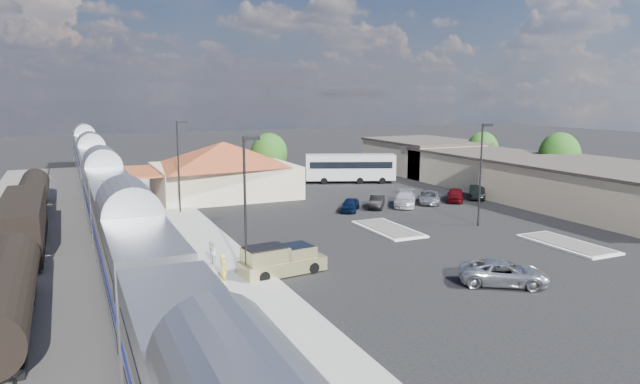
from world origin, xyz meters
name	(u,v)px	position (x,y,z in m)	size (l,w,h in m)	color
ground	(358,240)	(0.00, 0.00, 0.00)	(280.00, 280.00, 0.00)	black
railbed	(70,243)	(-21.00, 8.00, 0.06)	(16.00, 100.00, 0.12)	#4C4944
platform	(191,237)	(-12.00, 6.00, 0.09)	(5.50, 92.00, 0.18)	gray
passenger_train	(104,195)	(-18.00, 12.85, 2.87)	(3.00, 104.00, 5.55)	silver
freight_cars	(23,226)	(-24.00, 7.07, 1.93)	(2.80, 46.00, 4.00)	black
station_depot	(223,169)	(-4.56, 24.00, 3.13)	(18.35, 12.24, 6.20)	#BFAE8C
buildings_east	(507,171)	(28.00, 14.28, 2.27)	(14.40, 51.40, 4.80)	#C6B28C
traffic_island_south	(388,229)	(4.00, 2.00, 0.10)	(3.30, 7.50, 0.21)	silver
traffic_island_north	(567,244)	(14.00, -8.00, 0.10)	(3.30, 7.50, 0.21)	silver
lamp_plat_s	(246,196)	(-10.90, -6.00, 5.34)	(1.08, 0.25, 9.00)	black
lamp_plat_n	(179,159)	(-10.90, 16.00, 5.34)	(1.08, 0.25, 9.00)	black
lamp_lot	(482,166)	(12.10, 0.00, 5.34)	(1.08, 0.25, 9.00)	black
tree_east_b	(559,155)	(34.00, 12.00, 4.22)	(4.94, 4.94, 6.96)	#382314
tree_east_c	(483,148)	(34.00, 26.00, 3.76)	(4.41, 4.41, 6.21)	#382314
tree_depot	(269,153)	(3.00, 30.00, 4.02)	(4.71, 4.71, 6.63)	#382314
pickup_truck	(283,260)	(-8.50, -5.73, 0.91)	(5.78, 2.73, 1.92)	tan
suv	(504,273)	(3.04, -13.23, 0.74)	(2.46, 5.33, 1.48)	#ACB0B4
coach_bus	(350,167)	(13.04, 26.73, 2.14)	(11.69, 6.72, 3.72)	white
person_a	(223,269)	(-12.58, -6.44, 1.08)	(0.66, 0.43, 1.80)	gold
person_b	(211,253)	(-12.37, -2.53, 1.03)	(0.83, 0.64, 1.70)	silver
parked_car_a	(350,205)	(4.66, 10.41, 0.65)	(1.55, 3.84, 1.31)	#0C1A3C
parked_car_b	(377,202)	(7.86, 10.71, 0.64)	(1.36, 3.91, 1.29)	black
parked_car_c	(405,199)	(11.06, 10.41, 0.75)	(2.09, 5.15, 1.49)	white
parked_car_d	(429,197)	(14.26, 10.71, 0.64)	(2.13, 4.63, 1.29)	#999BA1
parked_car_e	(455,195)	(17.46, 10.41, 0.73)	(1.72, 4.27, 1.45)	#650B11
parked_car_f	(477,192)	(20.66, 10.71, 0.73)	(1.55, 4.45, 1.47)	black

